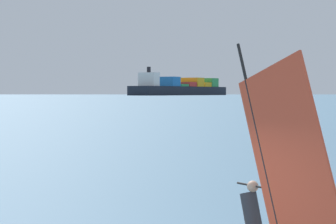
# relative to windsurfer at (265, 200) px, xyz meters

# --- Properties ---
(windsurfer) EXTENTS (1.72, 4.00, 4.12)m
(windsurfer) POSITION_rel_windsurfer_xyz_m (0.00, 0.00, 0.00)
(windsurfer) COLOR orange
(windsurfer) RESTS_ON ground_plane
(cargo_ship) EXTENTS (140.15, 132.43, 29.94)m
(cargo_ship) POSITION_rel_windsurfer_xyz_m (178.98, 669.33, 6.93)
(cargo_ship) COLOR black
(cargo_ship) RESTS_ON ground_plane
(distant_headland) EXTENTS (841.68, 308.04, 49.80)m
(distant_headland) POSITION_rel_windsurfer_xyz_m (48.33, 1396.45, 23.89)
(distant_headland) COLOR #4C564C
(distant_headland) RESTS_ON ground_plane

